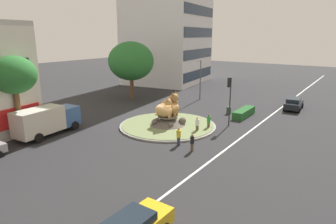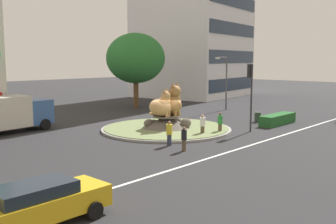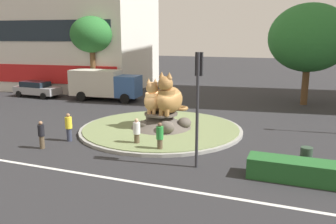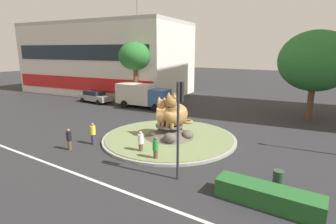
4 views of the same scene
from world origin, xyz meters
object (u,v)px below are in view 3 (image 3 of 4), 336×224
object	(u,v)px
pedestrian_white_shirt	(137,132)
sedan_on_far_lane	(37,89)
second_tree_near_tower	(92,35)
litter_bin	(306,156)
pedestrian_black_shirt	(41,134)
broadleaf_tree_behind_island	(309,38)
traffic_light_mast	(198,89)
pedestrian_yellow_shirt	(69,127)
cat_statue_tabby	(169,98)
delivery_box_truck	(104,84)
cat_statue_calico	(154,100)
pedestrian_green_shirt	(160,137)
shophouse_block	(43,40)

from	to	relation	value
pedestrian_white_shirt	sedan_on_far_lane	distance (m)	19.81
second_tree_near_tower	litter_bin	distance (m)	24.33
pedestrian_black_shirt	sedan_on_far_lane	bearing A→B (deg)	98.86
broadleaf_tree_behind_island	second_tree_near_tower	size ratio (longest dim) A/B	1.11
pedestrian_black_shirt	pedestrian_white_shirt	distance (m)	5.15
traffic_light_mast	pedestrian_black_shirt	xyz separation A→B (m)	(-8.62, -0.48, -2.89)
pedestrian_yellow_shirt	sedan_on_far_lane	world-z (taller)	pedestrian_yellow_shirt
pedestrian_black_shirt	pedestrian_white_shirt	bearing A→B (deg)	-8.76
pedestrian_black_shirt	sedan_on_far_lane	xyz separation A→B (m)	(-11.80, 13.11, 0.01)
cat_statue_tabby	broadleaf_tree_behind_island	world-z (taller)	broadleaf_tree_behind_island
broadleaf_tree_behind_island	delivery_box_truck	size ratio (longest dim) A/B	1.28
second_tree_near_tower	pedestrian_white_shirt	size ratio (longest dim) A/B	4.89
delivery_box_truck	litter_bin	world-z (taller)	delivery_box_truck
traffic_light_mast	pedestrian_black_shirt	distance (m)	9.11
delivery_box_truck	pedestrian_white_shirt	bearing A→B (deg)	-57.35
cat_statue_tabby	cat_statue_calico	bearing A→B (deg)	-88.63
broadleaf_tree_behind_island	pedestrian_green_shirt	size ratio (longest dim) A/B	5.33
pedestrian_white_shirt	pedestrian_black_shirt	bearing A→B (deg)	-87.46
shophouse_block	pedestrian_black_shirt	size ratio (longest dim) A/B	17.65
traffic_light_mast	sedan_on_far_lane	world-z (taller)	traffic_light_mast
cat_statue_tabby	second_tree_near_tower	world-z (taller)	second_tree_near_tower
shophouse_block	pedestrian_white_shirt	xyz separation A→B (m)	(21.87, -18.68, -4.66)
cat_statue_tabby	sedan_on_far_lane	distance (m)	18.56
pedestrian_white_shirt	delivery_box_truck	size ratio (longest dim) A/B	0.24
traffic_light_mast	pedestrian_green_shirt	bearing A→B (deg)	59.30
sedan_on_far_lane	delivery_box_truck	xyz separation A→B (m)	(7.29, 0.84, 0.74)
cat_statue_tabby	broadleaf_tree_behind_island	bearing A→B (deg)	150.90
cat_statue_calico	delivery_box_truck	xyz separation A→B (m)	(-8.64, 8.15, -0.44)
cat_statue_calico	sedan_on_far_lane	xyz separation A→B (m)	(-15.93, 7.31, -1.18)
second_tree_near_tower	litter_bin	bearing A→B (deg)	-32.74
traffic_light_mast	shophouse_block	bearing A→B (deg)	47.27
second_tree_near_tower	pedestrian_white_shirt	xyz separation A→B (m)	(11.19, -13.12, -5.22)
cat_statue_calico	cat_statue_tabby	xyz separation A→B (m)	(1.07, -0.03, 0.17)
cat_statue_calico	pedestrian_white_shirt	xyz separation A→B (m)	(0.56, -3.68, -1.16)
shophouse_block	cat_statue_calico	bearing A→B (deg)	-41.36
broadleaf_tree_behind_island	pedestrian_white_shirt	xyz separation A→B (m)	(-8.55, -16.36, -4.99)
cat_statue_calico	litter_bin	size ratio (longest dim) A/B	2.71
pedestrian_yellow_shirt	pedestrian_black_shirt	bearing A→B (deg)	-153.07
pedestrian_white_shirt	litter_bin	distance (m)	8.73
pedestrian_yellow_shirt	pedestrian_white_shirt	world-z (taller)	pedestrian_yellow_shirt
delivery_box_truck	cat_statue_tabby	bearing A→B (deg)	-45.36
cat_statue_tabby	shophouse_block	xyz separation A→B (m)	(-22.37, 15.03, 3.33)
litter_bin	pedestrian_black_shirt	bearing A→B (deg)	-169.69
shophouse_block	sedan_on_far_lane	distance (m)	10.49
pedestrian_white_shirt	traffic_light_mast	bearing A→B (deg)	45.47
pedestrian_yellow_shirt	delivery_box_truck	size ratio (longest dim) A/B	0.24
cat_statue_calico	litter_bin	distance (m)	9.99
traffic_light_mast	pedestrian_white_shirt	distance (m)	5.13
cat_statue_tabby	traffic_light_mast	bearing A→B (deg)	36.13
cat_statue_calico	pedestrian_green_shirt	bearing A→B (deg)	16.12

